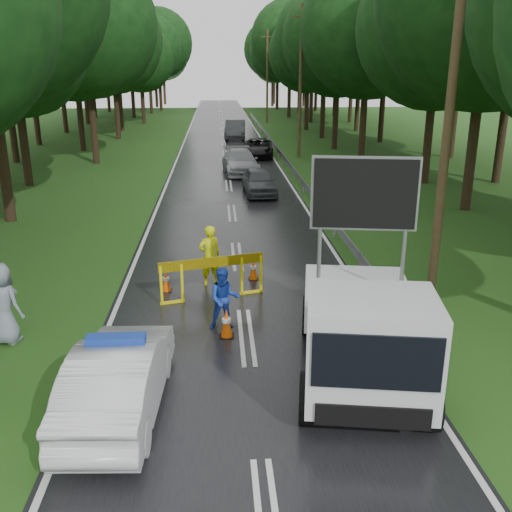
{
  "coord_description": "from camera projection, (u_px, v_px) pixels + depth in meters",
  "views": [
    {
      "loc": [
        -0.61,
        -12.21,
        6.09
      ],
      "look_at": [
        0.38,
        2.13,
        1.3
      ],
      "focal_mm": 40.0,
      "sensor_mm": 36.0,
      "label": 1
    }
  ],
  "objects": [
    {
      "name": "cone_center",
      "position": [
        227.0,
        324.0,
        13.38
      ],
      "size": [
        0.35,
        0.35,
        0.73
      ],
      "color": "black",
      "rests_on": "ground"
    },
    {
      "name": "cone_far",
      "position": [
        253.0,
        270.0,
        17.04
      ],
      "size": [
        0.31,
        0.31,
        0.65
      ],
      "color": "black",
      "rests_on": "ground"
    },
    {
      "name": "utility_pole_far",
      "position": [
        267.0,
        76.0,
        63.38
      ],
      "size": [
        1.4,
        0.24,
        10.0
      ],
      "color": "#4A3522",
      "rests_on": "ground"
    },
    {
      "name": "utility_pole_mid",
      "position": [
        301.0,
        82.0,
        38.76
      ],
      "size": [
        1.4,
        0.24,
        10.0
      ],
      "color": "#4A3522",
      "rests_on": "ground"
    },
    {
      "name": "ground",
      "position": [
        246.0,
        337.0,
        13.52
      ],
      "size": [
        160.0,
        160.0,
        0.0
      ],
      "primitive_type": "plane",
      "color": "#234E16",
      "rests_on": "ground"
    },
    {
      "name": "work_truck",
      "position": [
        363.0,
        328.0,
        11.28
      ],
      "size": [
        3.2,
        5.7,
        4.3
      ],
      "rotation": [
        0.0,
        0.0,
        -0.16
      ],
      "color": "gray",
      "rests_on": "ground"
    },
    {
      "name": "cone_near_left",
      "position": [
        129.0,
        361.0,
        11.69
      ],
      "size": [
        0.34,
        0.34,
        0.71
      ],
      "color": "black",
      "rests_on": "ground"
    },
    {
      "name": "cone_left_mid",
      "position": [
        166.0,
        281.0,
        16.12
      ],
      "size": [
        0.31,
        0.31,
        0.65
      ],
      "color": "black",
      "rests_on": "ground"
    },
    {
      "name": "officer",
      "position": [
        210.0,
        256.0,
        16.44
      ],
      "size": [
        0.76,
        0.63,
        1.8
      ],
      "primitive_type": "imported",
      "rotation": [
        0.0,
        0.0,
        3.48
      ],
      "color": "#EAF70D",
      "rests_on": "ground"
    },
    {
      "name": "queue_car_first",
      "position": [
        259.0,
        181.0,
        28.41
      ],
      "size": [
        1.69,
        3.86,
        1.29
      ],
      "primitive_type": "imported",
      "rotation": [
        0.0,
        0.0,
        0.04
      ],
      "color": "#42454A",
      "rests_on": "ground"
    },
    {
      "name": "guardrail",
      "position": [
        275.0,
        146.0,
        41.67
      ],
      "size": [
        0.12,
        60.06,
        0.7
      ],
      "color": "gray",
      "rests_on": "ground"
    },
    {
      "name": "cone_right",
      "position": [
        330.0,
        289.0,
        15.51
      ],
      "size": [
        0.33,
        0.33,
        0.69
      ],
      "color": "black",
      "rests_on": "ground"
    },
    {
      "name": "queue_car_third",
      "position": [
        258.0,
        148.0,
        40.22
      ],
      "size": [
        2.43,
        4.72,
        1.27
      ],
      "primitive_type": "imported",
      "rotation": [
        0.0,
        0.0,
        -0.07
      ],
      "color": "black",
      "rests_on": "ground"
    },
    {
      "name": "police_sedan",
      "position": [
        119.0,
        378.0,
        10.38
      ],
      "size": [
        1.71,
        4.32,
        1.54
      ],
      "rotation": [
        0.0,
        0.0,
        3.09
      ],
      "color": "silver",
      "rests_on": "ground"
    },
    {
      "name": "queue_car_fourth",
      "position": [
        235.0,
        129.0,
        50.59
      ],
      "size": [
        2.04,
        4.95,
        1.6
      ],
      "primitive_type": "imported",
      "rotation": [
        0.0,
        0.0,
        -0.07
      ],
      "color": "#414449",
      "rests_on": "ground"
    },
    {
      "name": "road",
      "position": [
        225.0,
        154.0,
        41.92
      ],
      "size": [
        7.0,
        140.0,
        0.02
      ],
      "primitive_type": "cube",
      "color": "black",
      "rests_on": "ground"
    },
    {
      "name": "utility_pole_near",
      "position": [
        450.0,
        110.0,
        14.15
      ],
      "size": [
        1.4,
        0.24,
        10.0
      ],
      "color": "#4A3522",
      "rests_on": "ground"
    },
    {
      "name": "queue_car_second",
      "position": [
        240.0,
        162.0,
        34.03
      ],
      "size": [
        2.29,
        4.91,
        1.39
      ],
      "primitive_type": "imported",
      "rotation": [
        0.0,
        0.0,
        0.07
      ],
      "color": "#999BA0",
      "rests_on": "ground"
    },
    {
      "name": "civilian",
      "position": [
        224.0,
        299.0,
        13.72
      ],
      "size": [
        0.8,
        0.64,
        1.55
      ],
      "primitive_type": "imported",
      "rotation": [
        0.0,
        0.0,
        0.08
      ],
      "color": "#1A3AAC",
      "rests_on": "ground"
    },
    {
      "name": "bystander_right",
      "position": [
        3.0,
        304.0,
        12.96
      ],
      "size": [
        1.11,
        0.94,
        1.92
      ],
      "primitive_type": "imported",
      "rotation": [
        0.0,
        0.0,
        2.72
      ],
      "color": "gray",
      "rests_on": "ground"
    },
    {
      "name": "barrier",
      "position": [
        212.0,
        268.0,
        15.43
      ],
      "size": [
        2.83,
        0.8,
        1.2
      ],
      "rotation": [
        0.0,
        0.0,
        0.26
      ],
      "color": "#FDE90D",
      "rests_on": "ground"
    }
  ]
}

